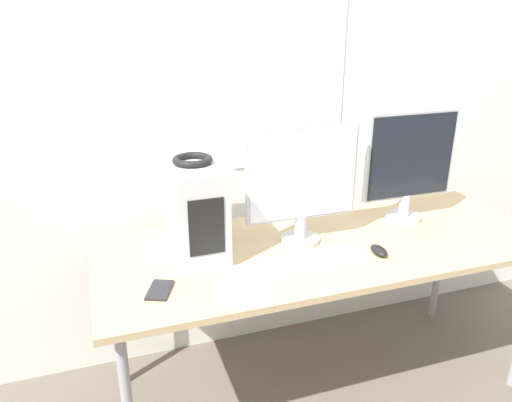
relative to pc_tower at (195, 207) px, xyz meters
name	(u,v)px	position (x,y,z in m)	size (l,w,h in m)	color
wall_back	(284,93)	(0.55, 0.39, 0.38)	(8.00, 0.07, 2.70)	silver
desk	(324,254)	(0.55, -0.13, -0.24)	(1.98, 0.78, 0.77)	tan
pc_tower	(195,207)	(0.00, 0.00, 0.00)	(0.20, 0.43, 0.38)	silver
headphones	(193,160)	(0.00, 0.00, 0.21)	(0.16, 0.16, 0.03)	black
monitor_main	(302,180)	(0.45, -0.08, 0.09)	(0.50, 0.17, 0.52)	#B7B7BC
monitor_right_near	(410,162)	(1.03, 0.00, 0.10)	(0.46, 0.17, 0.53)	#B7B7BC
keyboard	(310,261)	(0.41, -0.28, -0.18)	(0.48, 0.13, 0.02)	silver
mouse	(379,250)	(0.71, -0.30, -0.17)	(0.05, 0.10, 0.03)	black
cell_phone	(160,290)	(-0.20, -0.30, -0.19)	(0.12, 0.15, 0.01)	#232328
paper_sheet_left	(244,284)	(0.10, -0.35, -0.19)	(0.29, 0.35, 0.00)	white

